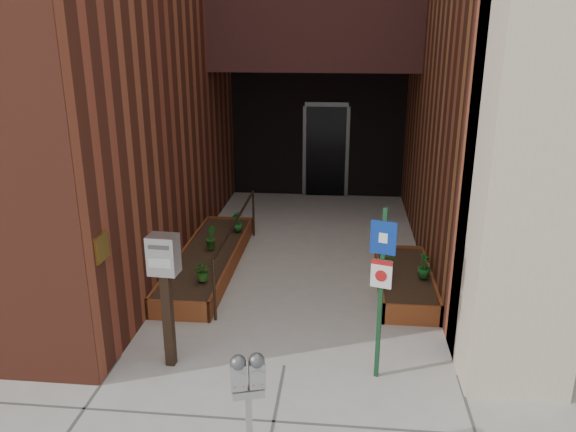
# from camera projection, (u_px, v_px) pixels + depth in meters

# --- Properties ---
(ground) EXTENTS (80.00, 80.00, 0.00)m
(ground) POSITION_uv_depth(u_px,v_px,m) (284.00, 366.00, 6.62)
(ground) COLOR #9E9991
(ground) RESTS_ON ground
(planter_left) EXTENTS (0.90, 3.60, 0.30)m
(planter_left) POSITION_uv_depth(u_px,v_px,m) (209.00, 261.00, 9.27)
(planter_left) COLOR maroon
(planter_left) RESTS_ON ground
(planter_right) EXTENTS (0.80, 2.20, 0.30)m
(planter_right) POSITION_uv_depth(u_px,v_px,m) (405.00, 282.00, 8.50)
(planter_right) COLOR maroon
(planter_right) RESTS_ON ground
(handrail) EXTENTS (0.04, 3.34, 0.90)m
(handrail) POSITION_uv_depth(u_px,v_px,m) (237.00, 228.00, 8.98)
(handrail) COLOR black
(handrail) RESTS_ON ground
(parking_meter) EXTENTS (0.30, 0.18, 1.28)m
(parking_meter) POSITION_uv_depth(u_px,v_px,m) (248.00, 385.00, 4.61)
(parking_meter) COLOR #A2A2A4
(parking_meter) RESTS_ON ground
(sign_post) EXTENTS (0.27, 0.10, 2.02)m
(sign_post) POSITION_uv_depth(u_px,v_px,m) (381.00, 277.00, 6.02)
(sign_post) COLOR #163E23
(sign_post) RESTS_ON ground
(payment_dropbox) EXTENTS (0.34, 0.27, 1.63)m
(payment_dropbox) POSITION_uv_depth(u_px,v_px,m) (165.00, 273.00, 6.29)
(payment_dropbox) COLOR black
(payment_dropbox) RESTS_ON ground
(shrub_left_a) EXTENTS (0.37, 0.37, 0.32)m
(shrub_left_a) POSITION_uv_depth(u_px,v_px,m) (203.00, 270.00, 8.12)
(shrub_left_a) COLOR #27601B
(shrub_left_a) RESTS_ON planter_left
(shrub_left_b) EXTENTS (0.26, 0.26, 0.38)m
(shrub_left_b) POSITION_uv_depth(u_px,v_px,m) (210.00, 237.00, 9.31)
(shrub_left_b) COLOR #1E5017
(shrub_left_b) RESTS_ON planter_left
(shrub_left_c) EXTENTS (0.26, 0.26, 0.34)m
(shrub_left_c) POSITION_uv_depth(u_px,v_px,m) (238.00, 222.00, 10.12)
(shrub_left_c) COLOR #195A1E
(shrub_left_c) RESTS_ON planter_left
(shrub_left_d) EXTENTS (0.26, 0.26, 0.36)m
(shrub_left_d) POSITION_uv_depth(u_px,v_px,m) (236.00, 221.00, 10.12)
(shrub_left_d) COLOR #1C631E
(shrub_left_d) RESTS_ON planter_left
(shrub_right_a) EXTENTS (0.27, 0.27, 0.36)m
(shrub_right_a) POSITION_uv_depth(u_px,v_px,m) (424.00, 266.00, 8.21)
(shrub_right_a) COLOR #17521A
(shrub_right_a) RESTS_ON planter_right
(shrub_right_b) EXTENTS (0.26, 0.26, 0.35)m
(shrub_right_b) POSITION_uv_depth(u_px,v_px,m) (390.00, 265.00, 8.27)
(shrub_right_b) COLOR #235A19
(shrub_right_b) RESTS_ON planter_right
(shrub_right_c) EXTENTS (0.44, 0.44, 0.36)m
(shrub_right_c) POSITION_uv_depth(u_px,v_px,m) (385.00, 239.00, 9.26)
(shrub_right_c) COLOR #164F19
(shrub_right_c) RESTS_ON planter_right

